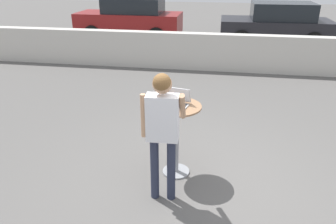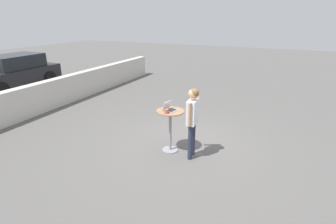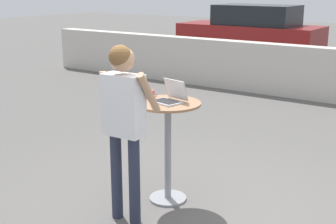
{
  "view_description": "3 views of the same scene",
  "coord_description": "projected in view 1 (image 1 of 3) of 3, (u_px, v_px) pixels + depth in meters",
  "views": [
    {
      "loc": [
        0.16,
        -3.88,
        2.84
      ],
      "look_at": [
        -0.51,
        0.15,
        1.0
      ],
      "focal_mm": 35.0,
      "sensor_mm": 36.0,
      "label": 1
    },
    {
      "loc": [
        -5.87,
        -2.29,
        3.25
      ],
      "look_at": [
        -0.41,
        0.26,
        1.05
      ],
      "focal_mm": 28.0,
      "sensor_mm": 36.0,
      "label": 2
    },
    {
      "loc": [
        2.21,
        -3.64,
        2.26
      ],
      "look_at": [
        -0.27,
        0.01,
        1.05
      ],
      "focal_mm": 50.0,
      "sensor_mm": 36.0,
      "label": 3
    }
  ],
  "objects": [
    {
      "name": "cafe_table",
      "position": [
        177.0,
        128.0,
        4.62
      ],
      "size": [
        0.68,
        0.68,
        1.09
      ],
      "color": "gray",
      "rests_on": "ground_plane"
    },
    {
      "name": "coffee_mug",
      "position": [
        161.0,
        101.0,
        4.49
      ],
      "size": [
        0.12,
        0.08,
        0.1
      ],
      "color": "#C14C42",
      "rests_on": "cafe_table"
    },
    {
      "name": "parked_car_further_down",
      "position": [
        130.0,
        19.0,
        13.31
      ],
      "size": [
        4.23,
        1.8,
        1.66
      ],
      "color": "maroon",
      "rests_on": "ground_plane"
    },
    {
      "name": "laptop",
      "position": [
        178.0,
        102.0,
        4.47
      ],
      "size": [
        0.35,
        0.34,
        0.23
      ],
      "color": "#B7BABF",
      "rests_on": "cafe_table"
    },
    {
      "name": "standing_person",
      "position": [
        162.0,
        123.0,
        3.94
      ],
      "size": [
        0.53,
        0.39,
        1.74
      ],
      "color": "#282D42",
      "rests_on": "ground_plane"
    },
    {
      "name": "parked_car_near_street",
      "position": [
        277.0,
        23.0,
        12.58
      ],
      "size": [
        4.15,
        1.99,
        1.57
      ],
      "color": "black",
      "rests_on": "ground_plane"
    },
    {
      "name": "ground_plane",
      "position": [
        202.0,
        183.0,
        4.68
      ],
      "size": [
        50.0,
        50.0,
        0.0
      ],
      "primitive_type": "plane",
      "color": "#5B5956"
    },
    {
      "name": "pavement_kerb",
      "position": [
        217.0,
        52.0,
        9.52
      ],
      "size": [
        15.0,
        0.35,
        1.06
      ],
      "color": "beige",
      "rests_on": "ground_plane"
    }
  ]
}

